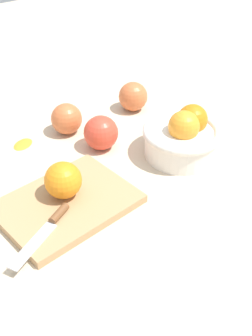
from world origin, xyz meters
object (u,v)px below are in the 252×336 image
Objects in this scene: apple_front_center at (67,119)px; bowl at (183,136)px; orange_on_board at (63,180)px; apple_front_left at (101,133)px; cutting_board at (67,204)px; apple_front_left_2 at (133,97)px; knife at (48,227)px.

bowl is at bearing 124.89° from apple_front_center.
orange_on_board is 0.19m from apple_front_left.
apple_front_center is at bearing -74.11° from apple_front_left.
cutting_board is 0.05m from orange_on_board.
bowl reaches higher than orange_on_board.
apple_front_center is (-0.13, -0.21, -0.01)m from orange_on_board.
cutting_board is 0.21m from apple_front_left.
bowl is 2.22× the size of apple_front_left.
apple_front_left is (-0.16, -0.11, -0.01)m from orange_on_board.
apple_front_left_2 is at bearing -98.49° from bowl.
cutting_board is 3.50× the size of orange_on_board.
knife is (0.07, 0.06, -0.03)m from orange_on_board.
cutting_board is at bearing 34.59° from apple_front_left_2.
orange_on_board reaches higher than cutting_board.
knife reaches higher than cutting_board.
apple_front_left is 0.10m from apple_front_center.
bowl is 0.70× the size of cutting_board.
bowl reaches higher than apple_front_center.
apple_front_left reaches higher than knife.
cutting_board is 1.66× the size of knife.
bowl is at bearing 177.38° from orange_on_board.
apple_front_center reaches higher than cutting_board.
apple_front_center is at bearing -55.11° from bowl.
cutting_board is 0.39m from apple_front_left_2.
knife is 2.04× the size of apple_front_center.
apple_front_center reaches higher than knife.
knife is (0.06, 0.04, 0.01)m from cutting_board.
apple_front_center is (-0.13, -0.23, 0.03)m from cutting_board.
orange_on_board is at bearing 58.78° from apple_front_center.
apple_front_left_2 reaches higher than apple_front_center.
bowl is 2.32× the size of apple_front_left_2.
knife is at bearing 42.45° from orange_on_board.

